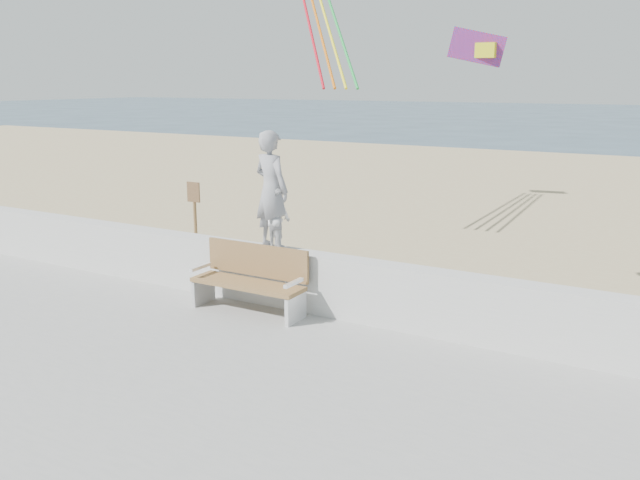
{
  "coord_description": "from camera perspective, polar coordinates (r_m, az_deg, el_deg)",
  "views": [
    {
      "loc": [
        4.93,
        -6.39,
        3.57
      ],
      "look_at": [
        0.2,
        1.8,
        1.35
      ],
      "focal_mm": 38.0,
      "sensor_mm": 36.0,
      "label": 1
    }
  ],
  "objects": [
    {
      "name": "parafoil_kite",
      "position": [
        10.8,
        13.19,
        15.49
      ],
      "size": [
        0.89,
        0.5,
        0.6
      ],
      "color": "red",
      "rests_on": "ground"
    },
    {
      "name": "bench",
      "position": [
        10.23,
        -5.84,
        -3.22
      ],
      "size": [
        1.8,
        0.57,
        1.0
      ],
      "color": "olive",
      "rests_on": "boardwalk"
    },
    {
      "name": "sign",
      "position": [
        14.38,
        -10.52,
        2.48
      ],
      "size": [
        0.32,
        0.07,
        1.46
      ],
      "color": "olive",
      "rests_on": "sand"
    },
    {
      "name": "ground",
      "position": [
        8.82,
        -7.11,
        -10.77
      ],
      "size": [
        220.0,
        220.0,
        0.0
      ],
      "primitive_type": "plane",
      "color": "#2B4456",
      "rests_on": "ground"
    },
    {
      "name": "sand",
      "position": [
        16.54,
        11.95,
        0.61
      ],
      "size": [
        90.0,
        40.0,
        0.08
      ],
      "primitive_type": "cube",
      "color": "tan",
      "rests_on": "ground"
    },
    {
      "name": "adult",
      "position": [
        10.26,
        -4.12,
        4.24
      ],
      "size": [
        0.75,
        0.59,
        1.79
      ],
      "primitive_type": "imported",
      "rotation": [
        0.0,
        0.0,
        2.86
      ],
      "color": "gray",
      "rests_on": "seawall"
    },
    {
      "name": "child",
      "position": [
        10.28,
        -3.61,
        1.86
      ],
      "size": [
        0.55,
        0.48,
        0.94
      ],
      "primitive_type": "imported",
      "rotation": [
        0.0,
        0.0,
        2.82
      ],
      "color": "silver",
      "rests_on": "seawall"
    },
    {
      "name": "seawall",
      "position": [
        10.16,
        -0.41,
        -3.6
      ],
      "size": [
        30.0,
        0.35,
        0.9
      ],
      "primitive_type": "cube",
      "color": "beige",
      "rests_on": "boardwalk"
    }
  ]
}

